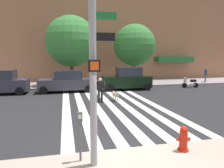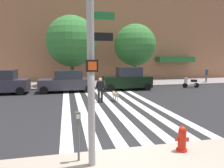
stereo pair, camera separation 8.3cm
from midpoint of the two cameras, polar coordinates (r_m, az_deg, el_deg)
ground_plane at (r=13.25m, az=-4.32°, el=-5.58°), size 160.00×160.00×0.00m
sidewalk_far at (r=22.96m, az=-7.89°, el=0.01°), size 80.00×6.00×0.15m
crosswalk_stripes at (r=13.39m, az=-0.70°, el=-5.41°), size 5.85×13.23×0.01m
traffic_light_pole at (r=5.10m, az=-5.35°, el=13.81°), size 0.74×0.46×5.80m
fire_hydrant at (r=6.74m, az=19.15°, el=-14.16°), size 0.44×0.32×0.76m
parking_meter_curbside at (r=5.71m, az=-8.92°, el=-12.34°), size 0.14×0.11×1.36m
parked_car_behind_first at (r=18.28m, az=-12.18°, el=0.62°), size 4.63×2.03×1.86m
parked_car_third_in_line at (r=19.10m, az=4.45°, el=1.32°), size 4.41×2.00×2.08m
parked_scooter at (r=21.81m, az=21.08°, el=0.28°), size 1.63×0.57×1.11m
street_tree_nearest at (r=21.92m, az=-10.97°, el=11.49°), size 5.19×5.19×7.07m
street_tree_middle at (r=23.13m, az=6.46°, el=10.63°), size 4.56×4.56×6.46m
pedestrian_dog_walker at (r=13.56m, az=-3.09°, el=-1.30°), size 0.71×0.28×1.64m
dog_on_leash at (r=14.11m, az=1.06°, el=-2.94°), size 0.32×0.99×0.65m
pedestrian_bystander at (r=26.12m, az=24.77°, el=2.49°), size 0.42×0.66×1.64m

